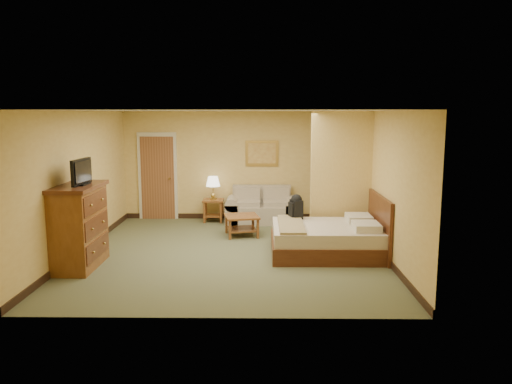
{
  "coord_description": "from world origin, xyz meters",
  "views": [
    {
      "loc": [
        0.59,
        -8.96,
        2.57
      ],
      "look_at": [
        0.46,
        0.6,
        1.04
      ],
      "focal_mm": 35.0,
      "sensor_mm": 36.0,
      "label": 1
    }
  ],
  "objects_px": {
    "loveseat": "(262,211)",
    "coffee_table": "(242,221)",
    "dresser": "(78,226)",
    "bed": "(330,238)"
  },
  "relations": [
    {
      "from": "loveseat",
      "to": "bed",
      "type": "relative_size",
      "value": 0.85
    },
    {
      "from": "dresser",
      "to": "bed",
      "type": "relative_size",
      "value": 0.7
    },
    {
      "from": "coffee_table",
      "to": "dresser",
      "type": "bearing_deg",
      "value": -140.37
    },
    {
      "from": "dresser",
      "to": "bed",
      "type": "height_order",
      "value": "dresser"
    },
    {
      "from": "loveseat",
      "to": "dresser",
      "type": "relative_size",
      "value": 1.21
    },
    {
      "from": "loveseat",
      "to": "bed",
      "type": "distance_m",
      "value": 2.95
    },
    {
      "from": "loveseat",
      "to": "bed",
      "type": "xyz_separation_m",
      "value": [
        1.25,
        -2.67,
        0.02
      ]
    },
    {
      "from": "loveseat",
      "to": "coffee_table",
      "type": "bearing_deg",
      "value": -107.73
    },
    {
      "from": "loveseat",
      "to": "dresser",
      "type": "bearing_deg",
      "value": -131.17
    },
    {
      "from": "loveseat",
      "to": "dresser",
      "type": "xyz_separation_m",
      "value": [
        -3.04,
        -3.48,
        0.42
      ]
    }
  ]
}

